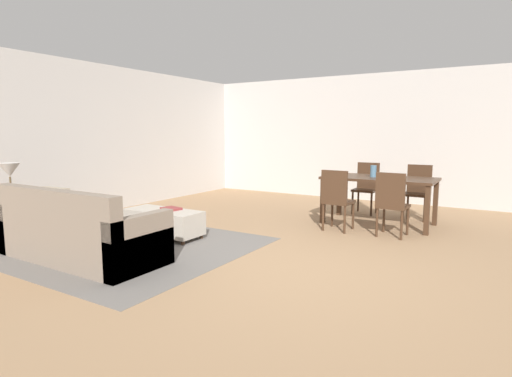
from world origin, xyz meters
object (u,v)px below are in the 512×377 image
dining_chair_far_left (366,185)px  dining_chair_far_right (418,189)px  couch (79,235)px  vase_centerpiece (373,171)px  side_table (13,212)px  book_on_ottoman (171,209)px  dining_table (379,183)px  ottoman_table (164,221)px  dining_chair_near_left (336,197)px  dining_chair_near_right (392,201)px  table_lamp (10,172)px

dining_chair_far_left → dining_chair_far_right: bearing=-3.2°
couch → vase_centerpiece: 4.40m
dining_chair_far_right → vase_centerpiece: size_ratio=4.94×
side_table → book_on_ottoman: (1.47, 1.40, -0.04)m
dining_table → ottoman_table: bearing=-134.1°
side_table → dining_chair_near_left: size_ratio=0.60×
side_table → book_on_ottoman: size_ratio=2.13×
couch → vase_centerpiece: size_ratio=10.97×
book_on_ottoman → dining_chair_near_right: bearing=30.7°
couch → book_on_ottoman: couch is taller
dining_chair_near_right → dining_chair_far_right: (0.06, 1.54, 0.00)m
dining_chair_near_left → dining_table: bearing=63.7°
side_table → dining_chair_far_left: bearing=54.2°
dining_table → dining_chair_far_right: 0.91m
ottoman_table → dining_chair_near_left: size_ratio=1.24×
side_table → dining_chair_near_left: 4.45m
couch → book_on_ottoman: (0.15, 1.38, 0.11)m
side_table → dining_chair_far_right: bearing=47.2°
side_table → dining_chair_near_left: (3.34, 2.94, 0.08)m
table_lamp → dining_chair_far_left: 5.66m
side_table → vase_centerpiece: 5.23m
couch → dining_table: 4.46m
dining_chair_far_right → vase_centerpiece: vase_centerpiece is taller
vase_centerpiece → dining_chair_far_right: bearing=56.1°
dining_chair_near_right → side_table: bearing=-144.2°
dining_chair_far_left → book_on_ottoman: size_ratio=3.54×
dining_chair_near_right → dining_chair_far_left: 1.80m
book_on_ottoman → ottoman_table: bearing=-135.3°
ottoman_table → vase_centerpiece: vase_centerpiece is taller
dining_chair_near_left → book_on_ottoman: 2.42m
dining_chair_near_left → side_table: bearing=-138.7°
side_table → table_lamp: (-0.00, -0.00, 0.53)m
dining_chair_near_right → book_on_ottoman: dining_chair_near_right is taller
couch → dining_chair_far_right: size_ratio=2.22×
dining_chair_near_right → dining_chair_far_left: (-0.83, 1.59, 0.00)m
couch → dining_chair_far_left: dining_chair_far_left is taller
dining_chair_far_left → vase_centerpiece: size_ratio=4.94×
dining_chair_far_left → book_on_ottoman: 3.66m
couch → dining_chair_far_left: bearing=66.5°
ottoman_table → side_table: bearing=-136.3°
dining_table → table_lamp: bearing=-134.9°
dining_chair_near_right → dining_chair_far_right: bearing=87.6°
couch → ottoman_table: couch is taller
dining_chair_near_left → book_on_ottoman: dining_chair_near_left is taller
dining_chair_far_left → vase_centerpiece: 0.99m
couch → ottoman_table: (0.07, 1.30, -0.07)m
table_lamp → dining_table: 5.31m
ottoman_table → dining_chair_near_left: dining_chair_near_left is taller
side_table → dining_chair_far_right: 6.17m
vase_centerpiece → book_on_ottoman: (-2.19, -2.31, -0.45)m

